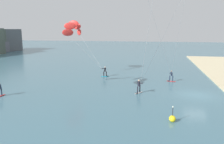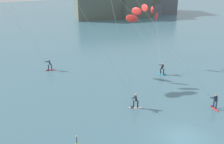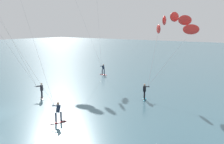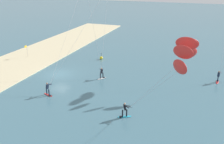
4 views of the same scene
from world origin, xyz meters
The scene contains 3 objects.
ground_plane centered at (0.00, 0.00, 0.00)m, with size 240.00×240.00×0.00m, color #426B7A.
kitesurfer_mid_water centered at (8.63, 18.22, 7.59)m, with size 5.73×7.21×9.13m.
marker_buoy centered at (-8.69, 3.26, 0.30)m, with size 0.56×0.56×1.38m.
Camera 1 is at (-27.10, 4.72, 7.65)m, focal length 35.94 mm.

